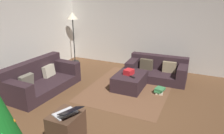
# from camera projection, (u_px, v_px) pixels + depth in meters

# --- Properties ---
(ground_plane) EXTENTS (6.40, 6.40, 0.00)m
(ground_plane) POSITION_uv_depth(u_px,v_px,m) (119.00, 115.00, 4.33)
(ground_plane) COLOR brown
(corner_partition) EXTENTS (0.12, 6.40, 2.60)m
(corner_partition) POSITION_uv_depth(u_px,v_px,m) (158.00, 28.00, 6.59)
(corner_partition) COLOR beige
(corner_partition) RESTS_ON ground_plane
(couch_left) EXTENTS (1.93, 1.02, 0.73)m
(couch_left) POSITION_uv_depth(u_px,v_px,m) (40.00, 80.00, 5.35)
(couch_left) COLOR #2D1E23
(couch_left) RESTS_ON ground_plane
(couch_right) EXTENTS (0.89, 1.64, 0.63)m
(couch_right) POSITION_uv_depth(u_px,v_px,m) (157.00, 70.00, 6.06)
(couch_right) COLOR #2D1E23
(couch_right) RESTS_ON ground_plane
(ottoman) EXTENTS (0.94, 0.71, 0.37)m
(ottoman) POSITION_uv_depth(u_px,v_px,m) (130.00, 81.00, 5.50)
(ottoman) COLOR #2D1E23
(ottoman) RESTS_ON ground_plane
(gift_box) EXTENTS (0.27, 0.24, 0.13)m
(gift_box) POSITION_uv_depth(u_px,v_px,m) (129.00, 72.00, 5.40)
(gift_box) COLOR red
(gift_box) RESTS_ON ottoman
(tv_remote) EXTENTS (0.12, 0.16, 0.02)m
(tv_remote) POSITION_uv_depth(u_px,v_px,m) (132.00, 77.00, 5.23)
(tv_remote) COLOR black
(tv_remote) RESTS_ON ottoman
(side_table) EXTENTS (0.52, 0.44, 0.53)m
(side_table) POSITION_uv_depth(u_px,v_px,m) (67.00, 128.00, 3.47)
(side_table) COLOR #4C3323
(side_table) RESTS_ON ground_plane
(laptop) EXTENTS (0.47, 0.49, 0.18)m
(laptop) POSITION_uv_depth(u_px,v_px,m) (67.00, 112.00, 3.32)
(laptop) COLOR silver
(laptop) RESTS_ON side_table
(book_stack) EXTENTS (0.29, 0.25, 0.14)m
(book_stack) POSITION_uv_depth(u_px,v_px,m) (159.00, 90.00, 5.23)
(book_stack) COLOR beige
(book_stack) RESTS_ON ground_plane
(corner_lamp) EXTENTS (0.36, 0.36, 1.73)m
(corner_lamp) POSITION_uv_depth(u_px,v_px,m) (73.00, 20.00, 7.10)
(corner_lamp) COLOR black
(corner_lamp) RESTS_ON ground_plane
(area_rug) EXTENTS (2.60, 2.00, 0.01)m
(area_rug) POSITION_uv_depth(u_px,v_px,m) (130.00, 87.00, 5.56)
(area_rug) COLOR brown
(area_rug) RESTS_ON ground_plane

